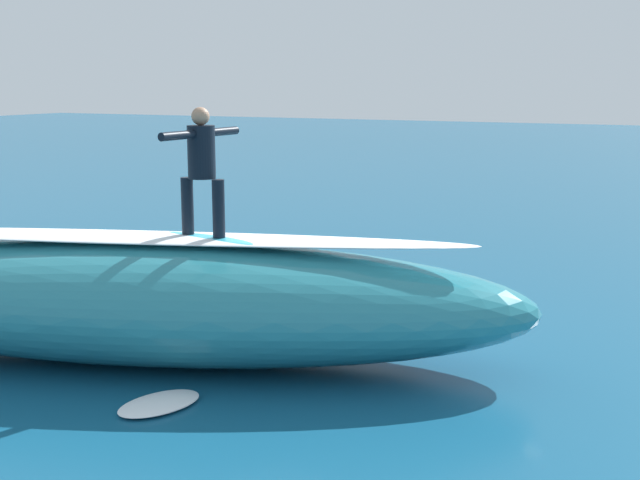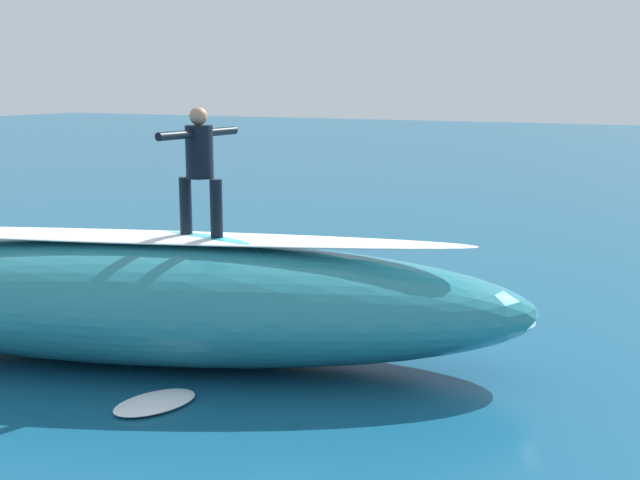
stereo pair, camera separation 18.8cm
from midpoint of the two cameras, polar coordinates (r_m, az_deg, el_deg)
The scene contains 10 objects.
ground_plane at distance 12.79m, azimuth -2.95°, elevation -5.01°, with size 120.00×120.00×0.00m, color #145175.
wave_crest at distance 10.79m, azimuth -11.33°, elevation -4.00°, with size 9.71×2.46×1.53m, color teal.
wave_foam_lip at distance 10.62m, azimuth -11.49°, elevation 0.20°, with size 8.25×0.86×0.08m, color white.
surfboard_riding at distance 10.38m, azimuth -7.55°, elevation 0.09°, with size 1.83×0.46×0.08m, color #33B2D1.
surfer_riding at distance 10.25m, azimuth -7.68°, elevation 5.32°, with size 0.62×1.48×1.56m.
surfboard_paddling at distance 14.11m, azimuth 6.33°, elevation -3.40°, with size 2.33×0.50×0.07m, color #EAE5C6.
surfer_paddling at distance 14.05m, azimuth 5.84°, elevation -2.76°, with size 1.51×0.96×0.29m.
buoy_marker at distance 14.08m, azimuth -17.48°, elevation -2.57°, with size 0.69×0.69×1.17m.
foam_patch_near at distance 16.25m, azimuth -9.36°, elevation -1.44°, with size 0.52×0.36×0.15m, color white.
foam_patch_mid at distance 9.42m, azimuth -10.61°, elevation -10.82°, with size 0.98×0.59×0.08m, color white.
Camera 2 is at (-6.23, 10.62, 3.48)m, focal length 46.99 mm.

